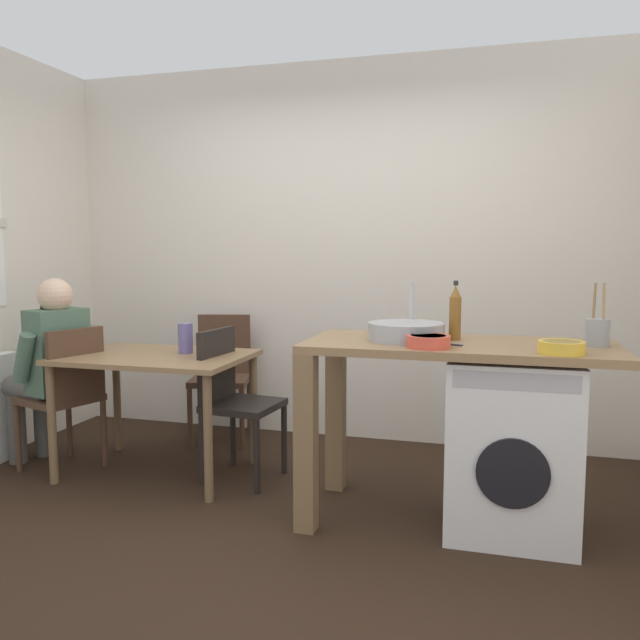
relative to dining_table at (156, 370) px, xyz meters
name	(u,v)px	position (x,y,z in m)	size (l,w,h in m)	color
ground_plane	(259,533)	(0.90, -0.62, -0.64)	(5.46, 5.46, 0.00)	black
wall_back	(345,253)	(0.90, 1.13, 0.71)	(4.60, 0.10, 2.70)	silver
dining_table	(156,370)	(0.00, 0.00, 0.00)	(1.10, 0.76, 0.74)	olive
chair_person_seat	(67,391)	(-0.55, -0.12, -0.14)	(0.50, 0.50, 0.90)	#4C3323
chair_opposite	(233,395)	(0.48, 0.06, -0.14)	(0.44, 0.44, 0.90)	black
chair_spare_by_wall	(222,370)	(0.08, 0.77, -0.14)	(0.48, 0.48, 0.90)	#4C3323
seated_person	(50,362)	(-0.70, -0.07, 0.03)	(0.56, 0.54, 1.20)	#595651
kitchen_counter	(416,372)	(1.61, -0.24, 0.12)	(1.50, 0.68, 0.92)	olive
washing_machine	(512,444)	(2.08, -0.24, -0.21)	(0.60, 0.61, 0.86)	white
sink_basin	(406,332)	(1.55, -0.24, 0.32)	(0.38, 0.38, 0.09)	#9EA0A5
tap	(411,309)	(1.55, -0.06, 0.42)	(0.02, 0.02, 0.28)	#B2B2B7
bottle_tall_green	(455,313)	(1.79, -0.15, 0.41)	(0.06, 0.06, 0.30)	brown
mixing_bowl	(428,341)	(1.69, -0.44, 0.31)	(0.21, 0.21, 0.06)	#D84C38
utensil_crock	(597,332)	(2.45, -0.19, 0.35)	(0.11, 0.11, 0.30)	gray
colander	(561,347)	(2.27, -0.46, 0.31)	(0.20, 0.20, 0.06)	gold
vase	(185,338)	(0.15, 0.10, 0.19)	(0.09, 0.09, 0.18)	slate
scissors	(447,344)	(1.77, -0.34, 0.28)	(0.15, 0.06, 0.01)	#B2B2B7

